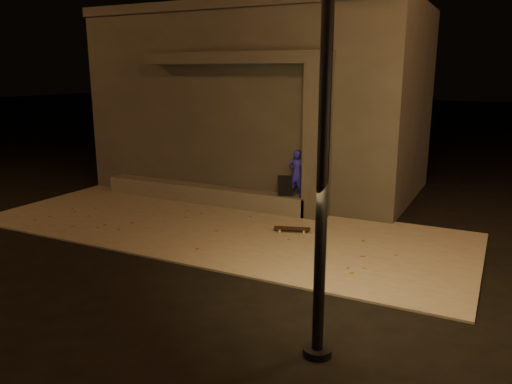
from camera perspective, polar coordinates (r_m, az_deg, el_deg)
The scene contains 10 objects.
ground at distance 9.79m, azimuth -10.49°, elevation -7.28°, with size 120.00×120.00×0.00m, color black.
sidewalk at distance 11.34m, azimuth -4.40°, elevation -4.06°, with size 11.00×4.40×0.04m, color slate.
building at distance 15.27m, azimuth 0.98°, elevation 10.39°, with size 9.00×5.10×5.22m.
ledge at distance 13.47m, azimuth -6.06°, elevation -0.19°, with size 6.00×0.55×0.45m, color #56534E.
column at distance 11.78m, azimuth 7.04°, elevation 5.61°, with size 0.55×0.55×3.60m, color #363431.
canopy at distance 12.63m, azimuth -2.38°, elevation 15.05°, with size 5.00×0.70×0.28m, color #363431.
skateboarder at distance 12.08m, azimuth 4.70°, elevation 2.14°, with size 0.42×0.28×1.15m, color #201BB4.
backpack at distance 12.27m, azimuth 3.44°, elevation 0.43°, with size 0.42×0.33×0.51m.
skateboard at distance 10.95m, azimuth 4.15°, elevation -4.20°, with size 0.82×0.44×0.09m.
street_lamp_0 at distance 5.67m, azimuth 8.23°, elevation 19.94°, with size 0.36×0.36×7.19m.
Camera 1 is at (5.62, -7.24, 3.43)m, focal length 35.00 mm.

